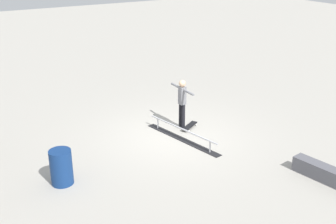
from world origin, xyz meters
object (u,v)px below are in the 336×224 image
object	(u,v)px
grind_rail	(182,135)
skateboard_main	(190,126)
trash_bin	(61,167)
skater_main	(182,100)
skate_ledge	(336,178)

from	to	relation	value
grind_rail	skateboard_main	size ratio (longest dim) A/B	3.74
grind_rail	trash_bin	bearing A→B (deg)	87.31
skater_main	skateboard_main	xyz separation A→B (m)	(-0.18, -0.18, -0.85)
skater_main	skateboard_main	size ratio (longest dim) A/B	2.01
skateboard_main	trash_bin	bearing A→B (deg)	164.09
skate_ledge	skateboard_main	world-z (taller)	skate_ledge
grind_rail	skater_main	world-z (taller)	skater_main
skate_ledge	skateboard_main	xyz separation A→B (m)	(4.69, 1.14, -0.12)
grind_rail	skate_ledge	distance (m)	4.47
skater_main	trash_bin	size ratio (longest dim) A/B	1.78
skate_ledge	skateboard_main	bearing A→B (deg)	13.63
skater_main	trash_bin	distance (m)	4.58
grind_rail	skater_main	distance (m)	1.19
skate_ledge	skater_main	distance (m)	5.10
skater_main	grind_rail	bearing A→B (deg)	149.07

